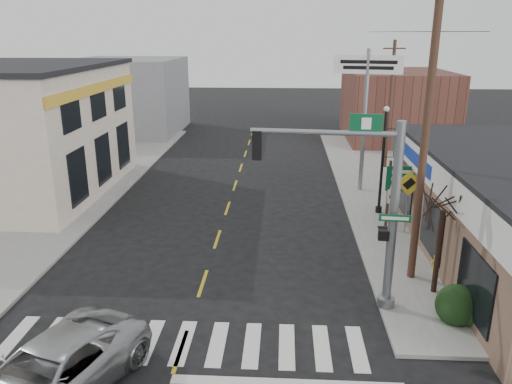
# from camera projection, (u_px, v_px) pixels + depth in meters

# --- Properties ---
(ground) EXTENTS (140.00, 140.00, 0.00)m
(ground) POSITION_uv_depth(u_px,v_px,m) (180.00, 351.00, 14.07)
(ground) COLOR black
(ground) RESTS_ON ground
(sidewalk_right) EXTENTS (6.00, 38.00, 0.13)m
(sidewalk_right) POSITION_uv_depth(u_px,v_px,m) (402.00, 204.00, 25.92)
(sidewalk_right) COLOR gray
(sidewalk_right) RESTS_ON ground
(sidewalk_left) EXTENTS (6.00, 38.00, 0.13)m
(sidewalk_left) POSITION_uv_depth(u_px,v_px,m) (64.00, 198.00, 26.89)
(sidewalk_left) COLOR gray
(sidewalk_left) RESTS_ON ground
(center_line) EXTENTS (0.12, 56.00, 0.01)m
(center_line) POSITION_uv_depth(u_px,v_px,m) (217.00, 239.00, 21.67)
(center_line) COLOR gold
(center_line) RESTS_ON ground
(crosswalk) EXTENTS (11.00, 2.20, 0.01)m
(crosswalk) POSITION_uv_depth(u_px,v_px,m) (183.00, 342.00, 14.45)
(crosswalk) COLOR silver
(crosswalk) RESTS_ON ground
(bldg_distant_right) EXTENTS (8.00, 10.00, 5.60)m
(bldg_distant_right) POSITION_uv_depth(u_px,v_px,m) (396.00, 106.00, 41.09)
(bldg_distant_right) COLOR brown
(bldg_distant_right) RESTS_ON ground
(bldg_distant_left) EXTENTS (9.00, 10.00, 6.40)m
(bldg_distant_left) POSITION_uv_depth(u_px,v_px,m) (128.00, 96.00, 44.10)
(bldg_distant_left) COLOR slate
(bldg_distant_left) RESTS_ON ground
(suv) EXTENTS (4.24, 5.93, 1.50)m
(suv) POSITION_uv_depth(u_px,v_px,m) (50.00, 374.00, 11.96)
(suv) COLOR #AAACAE
(suv) RESTS_ON ground
(traffic_signal_pole) EXTENTS (4.89, 0.38, 6.19)m
(traffic_signal_pole) POSITION_uv_depth(u_px,v_px,m) (370.00, 197.00, 15.08)
(traffic_signal_pole) COLOR gray
(traffic_signal_pole) RESTS_ON sidewalk_right
(guide_sign) EXTENTS (1.80, 0.14, 3.14)m
(guide_sign) POSITION_uv_depth(u_px,v_px,m) (406.00, 186.00, 21.87)
(guide_sign) COLOR #493022
(guide_sign) RESTS_ON sidewalk_right
(fire_hydrant) EXTENTS (0.22, 0.22, 0.71)m
(fire_hydrant) POSITION_uv_depth(u_px,v_px,m) (436.00, 262.00, 18.32)
(fire_hydrant) COLOR gold
(fire_hydrant) RESTS_ON sidewalk_right
(ped_crossing_sign) EXTENTS (1.10, 0.08, 2.84)m
(ped_crossing_sign) POSITION_uv_depth(u_px,v_px,m) (408.00, 191.00, 21.40)
(ped_crossing_sign) COLOR gray
(ped_crossing_sign) RESTS_ON sidewalk_right
(lamp_post) EXTENTS (0.68, 0.53, 5.20)m
(lamp_post) POSITION_uv_depth(u_px,v_px,m) (384.00, 152.00, 23.60)
(lamp_post) COLOR black
(lamp_post) RESTS_ON sidewalk_right
(dance_center_sign) EXTENTS (3.60, 0.23, 7.65)m
(dance_center_sign) POSITION_uv_depth(u_px,v_px,m) (367.00, 87.00, 26.39)
(dance_center_sign) COLOR gray
(dance_center_sign) RESTS_ON sidewalk_right
(bare_tree) EXTENTS (2.20, 2.20, 4.40)m
(bare_tree) POSITION_uv_depth(u_px,v_px,m) (445.00, 195.00, 16.00)
(bare_tree) COLOR black
(bare_tree) RESTS_ON sidewalk_right
(shrub_front) EXTENTS (1.30, 1.30, 0.97)m
(shrub_front) POSITION_uv_depth(u_px,v_px,m) (457.00, 305.00, 15.23)
(shrub_front) COLOR #193317
(shrub_front) RESTS_ON sidewalk_right
(shrub_back) EXTENTS (1.10, 1.10, 0.82)m
(shrub_back) POSITION_uv_depth(u_px,v_px,m) (480.00, 237.00, 20.56)
(shrub_back) COLOR black
(shrub_back) RESTS_ON sidewalk_right
(utility_pole_near) EXTENTS (1.77, 0.27, 10.20)m
(utility_pole_near) POSITION_uv_depth(u_px,v_px,m) (426.00, 134.00, 16.50)
(utility_pole_near) COLOR #4F2D22
(utility_pole_near) RESTS_ON sidewalk_right
(utility_pole_far) EXTENTS (1.40, 0.21, 8.02)m
(utility_pole_far) POSITION_uv_depth(u_px,v_px,m) (390.00, 104.00, 31.57)
(utility_pole_far) COLOR #3E291D
(utility_pole_far) RESTS_ON sidewalk_right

